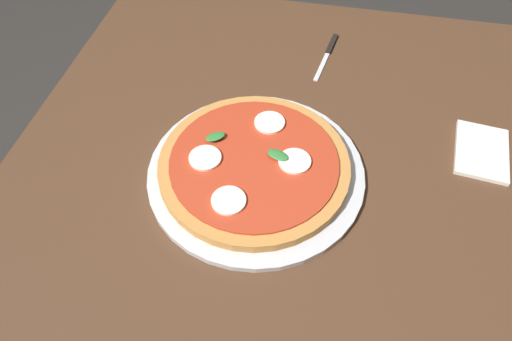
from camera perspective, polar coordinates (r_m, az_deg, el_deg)
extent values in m
cube|color=#4C301E|center=(0.77, 1.88, -4.15)|extent=(1.18, 0.96, 0.04)
cube|color=#4C301E|center=(1.46, -10.58, 6.45)|extent=(0.07, 0.07, 0.71)
cube|color=#4C301E|center=(1.42, 21.31, 1.64)|extent=(0.07, 0.07, 0.71)
cylinder|color=silver|center=(0.78, 0.00, -0.18)|extent=(0.37, 0.37, 0.01)
cylinder|color=#C6843F|center=(0.77, -0.25, 0.69)|extent=(0.32, 0.32, 0.02)
cylinder|color=#B7381E|center=(0.76, -0.25, 1.22)|extent=(0.28, 0.28, 0.00)
cylinder|color=white|center=(0.70, -3.46, -3.79)|extent=(0.05, 0.05, 0.00)
cylinder|color=white|center=(0.75, 4.88, 1.18)|extent=(0.05, 0.05, 0.00)
cylinder|color=white|center=(0.81, 1.72, 6.04)|extent=(0.05, 0.05, 0.00)
cylinder|color=white|center=(0.76, -6.42, 1.58)|extent=(0.05, 0.05, 0.00)
ellipsoid|color=#337F38|center=(0.78, -5.14, 4.28)|extent=(0.04, 0.04, 0.00)
ellipsoid|color=#337F38|center=(0.76, 2.53, 2.02)|extent=(0.03, 0.04, 0.00)
cube|color=white|center=(0.90, 26.51, 2.18)|extent=(0.14, 0.10, 0.01)
cube|color=black|center=(1.06, 9.50, 15.43)|extent=(0.07, 0.02, 0.01)
cube|color=silver|center=(0.99, 8.24, 12.78)|extent=(0.10, 0.02, 0.00)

